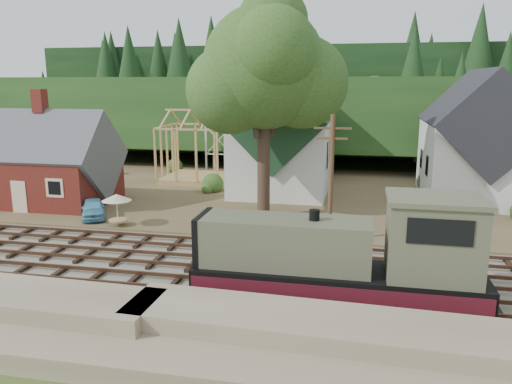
# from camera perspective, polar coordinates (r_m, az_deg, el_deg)

# --- Properties ---
(ground) EXTENTS (140.00, 140.00, 0.00)m
(ground) POSITION_cam_1_polar(r_m,az_deg,el_deg) (27.54, -7.22, -8.56)
(ground) COLOR #384C1E
(ground) RESTS_ON ground
(embankment) EXTENTS (64.00, 5.00, 1.60)m
(embankment) POSITION_cam_1_polar(r_m,az_deg,el_deg) (20.44, -15.19, -16.78)
(embankment) COLOR #7F7259
(embankment) RESTS_ON ground
(railroad_bed) EXTENTS (64.00, 11.00, 0.16)m
(railroad_bed) POSITION_cam_1_polar(r_m,az_deg,el_deg) (27.51, -7.23, -8.41)
(railroad_bed) COLOR #726B5B
(railroad_bed) RESTS_ON ground
(village_flat) EXTENTS (64.00, 26.00, 0.30)m
(village_flat) POSITION_cam_1_polar(r_m,az_deg,el_deg) (44.21, 0.24, -0.19)
(village_flat) COLOR brown
(village_flat) RESTS_ON ground
(hillside) EXTENTS (70.00, 28.96, 12.74)m
(hillside) POSITION_cam_1_polar(r_m,az_deg,el_deg) (67.55, 4.25, 4.07)
(hillside) COLOR #1E3F19
(hillside) RESTS_ON ground
(ridge) EXTENTS (80.00, 20.00, 12.00)m
(ridge) POSITION_cam_1_polar(r_m,az_deg,el_deg) (83.31, 5.68, 5.64)
(ridge) COLOR black
(ridge) RESTS_ON ground
(depot) EXTENTS (10.80, 7.41, 9.00)m
(depot) POSITION_cam_1_polar(r_m,az_deg,el_deg) (43.45, -22.91, 2.72)
(depot) COLOR #5A1415
(depot) RESTS_ON village_flat
(church) EXTENTS (8.40, 15.17, 13.00)m
(church) POSITION_cam_1_polar(r_m,az_deg,el_deg) (44.69, 3.20, 6.47)
(church) COLOR silver
(church) RESTS_ON village_flat
(farmhouse) EXTENTS (8.40, 10.80, 10.60)m
(farmhouse) POSITION_cam_1_polar(r_m,az_deg,el_deg) (44.61, 23.93, 5.01)
(farmhouse) COLOR silver
(farmhouse) RESTS_ON village_flat
(timber_frame) EXTENTS (8.20, 6.20, 6.99)m
(timber_frame) POSITION_cam_1_polar(r_m,az_deg,el_deg) (48.94, -5.75, 4.70)
(timber_frame) COLOR tan
(timber_frame) RESTS_ON village_flat
(lattice_tower) EXTENTS (3.20, 3.20, 12.12)m
(lattice_tower) POSITION_cam_1_polar(r_m,az_deg,el_deg) (54.25, -3.99, 12.65)
(lattice_tower) COLOR silver
(lattice_tower) RESTS_ON village_flat
(big_tree) EXTENTS (10.90, 8.40, 14.70)m
(big_tree) POSITION_cam_1_polar(r_m,az_deg,el_deg) (34.95, 1.21, 13.09)
(big_tree) COLOR #38281E
(big_tree) RESTS_ON village_flat
(telegraph_pole_near) EXTENTS (2.20, 0.28, 8.00)m
(telegraph_pole_near) POSITION_cam_1_polar(r_m,az_deg,el_deg) (30.05, 8.57, 1.61)
(telegraph_pole_near) COLOR #4C331E
(telegraph_pole_near) RESTS_ON ground
(locomotive) EXTENTS (12.62, 3.16, 5.03)m
(locomotive) POSITION_cam_1_polar(r_m,az_deg,el_deg) (22.62, 10.49, -7.46)
(locomotive) COLOR black
(locomotive) RESTS_ON railroad_bed
(car_blue) EXTENTS (3.32, 4.21, 1.34)m
(car_blue) POSITION_cam_1_polar(r_m,az_deg,el_deg) (37.64, -18.11, -1.79)
(car_blue) COLOR #62B3D3
(car_blue) RESTS_ON village_flat
(patio_set) EXTENTS (1.97, 1.97, 2.19)m
(patio_set) POSITION_cam_1_polar(r_m,az_deg,el_deg) (34.74, -15.65, -0.76)
(patio_set) COLOR silver
(patio_set) RESTS_ON village_flat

